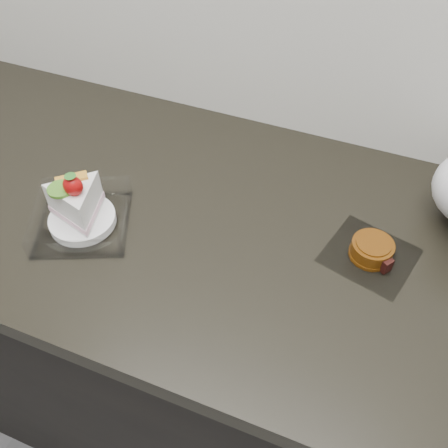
% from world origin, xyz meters
% --- Properties ---
extents(counter, '(2.04, 0.64, 0.90)m').
position_xyz_m(counter, '(0.00, 1.69, 0.45)').
color(counter, black).
rests_on(counter, ground).
extents(cake_tray, '(0.21, 0.21, 0.13)m').
position_xyz_m(cake_tray, '(-0.21, 1.59, 0.93)').
color(cake_tray, white).
rests_on(cake_tray, counter).
extents(mooncake_wrap, '(0.17, 0.16, 0.03)m').
position_xyz_m(mooncake_wrap, '(0.28, 1.71, 0.91)').
color(mooncake_wrap, white).
rests_on(mooncake_wrap, counter).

